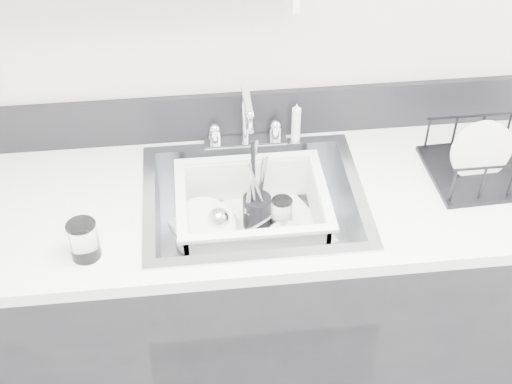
{
  "coord_description": "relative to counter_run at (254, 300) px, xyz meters",
  "views": [
    {
      "loc": [
        -0.17,
        -0.35,
        2.28
      ],
      "look_at": [
        0.0,
        1.14,
        0.98
      ],
      "focal_mm": 50.0,
      "sensor_mm": 36.0,
      "label": 1
    }
  ],
  "objects": [
    {
      "name": "bowl_small",
      "position": [
        0.09,
        -0.05,
        0.33
      ],
      "size": [
        0.15,
        0.15,
        0.04
      ],
      "primitive_type": "imported",
      "rotation": [
        0.0,
        0.0,
        -0.34
      ],
      "color": "white",
      "rests_on": "wash_tub"
    },
    {
      "name": "tumbler_in_tub",
      "position": [
        0.09,
        0.04,
        0.35
      ],
      "size": [
        0.07,
        0.07,
        0.09
      ],
      "primitive_type": "cylinder",
      "rotation": [
        0.0,
        0.0,
        0.11
      ],
      "color": "white",
      "rests_on": "wash_tub"
    },
    {
      "name": "room_shell",
      "position": [
        0.0,
        -0.8,
        1.22
      ],
      "size": [
        3.5,
        3.0,
        2.6
      ],
      "color": "silver",
      "rests_on": "ground"
    },
    {
      "name": "faucet",
      "position": [
        0.0,
        0.25,
        0.52
      ],
      "size": [
        0.26,
        0.18,
        0.23
      ],
      "color": "silver",
      "rests_on": "counter_run"
    },
    {
      "name": "backsplash",
      "position": [
        0.0,
        0.3,
        0.54
      ],
      "size": [
        3.2,
        0.02,
        0.16
      ],
      "primitive_type": "cube",
      "color": "black",
      "rests_on": "counter_run"
    },
    {
      "name": "sink",
      "position": [
        0.0,
        0.0,
        0.37
      ],
      "size": [
        0.64,
        0.52,
        0.2
      ],
      "primitive_type": null,
      "color": "silver",
      "rests_on": "counter_run"
    },
    {
      "name": "utensil_cup",
      "position": [
        0.01,
        0.04,
        0.37
      ],
      "size": [
        0.09,
        0.09,
        0.29
      ],
      "rotation": [
        0.0,
        0.0,
        -0.3
      ],
      "color": "black",
      "rests_on": "wash_tub"
    },
    {
      "name": "ladle",
      "position": [
        -0.06,
        -0.02,
        0.34
      ],
      "size": [
        0.25,
        0.25,
        0.07
      ],
      "primitive_type": null,
      "rotation": [
        0.0,
        0.0,
        -0.78
      ],
      "color": "silver",
      "rests_on": "wash_tub"
    },
    {
      "name": "dish_rack",
      "position": [
        0.72,
        0.03,
        0.53
      ],
      "size": [
        0.39,
        0.3,
        0.13
      ],
      "primitive_type": null,
      "rotation": [
        0.0,
        0.0,
        0.04
      ],
      "color": "black",
      "rests_on": "counter_run"
    },
    {
      "name": "counter_run",
      "position": [
        0.0,
        0.0,
        0.0
      ],
      "size": [
        3.2,
        0.62,
        0.92
      ],
      "color": "black",
      "rests_on": "ground"
    },
    {
      "name": "tumbler_counter",
      "position": [
        -0.47,
        -0.18,
        0.51
      ],
      "size": [
        0.08,
        0.08,
        0.11
      ],
      "primitive_type": "cylinder",
      "rotation": [
        0.0,
        0.0,
        -0.05
      ],
      "color": "white",
      "rests_on": "counter_run"
    },
    {
      "name": "plate_stack",
      "position": [
        -0.14,
        0.01,
        0.33
      ],
      "size": [
        0.23,
        0.22,
        0.09
      ],
      "rotation": [
        0.0,
        0.0,
        0.08
      ],
      "color": "white",
      "rests_on": "wash_tub"
    },
    {
      "name": "side_sprayer",
      "position": [
        0.16,
        0.25,
        0.53
      ],
      "size": [
        0.03,
        0.03,
        0.14
      ],
      "primitive_type": "cylinder",
      "color": "white",
      "rests_on": "counter_run"
    },
    {
      "name": "wash_tub",
      "position": [
        -0.0,
        0.01,
        0.38
      ],
      "size": [
        0.55,
        0.51,
        0.17
      ],
      "primitive_type": null,
      "rotation": [
        0.0,
        0.0,
        0.41
      ],
      "color": "white",
      "rests_on": "sink"
    }
  ]
}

